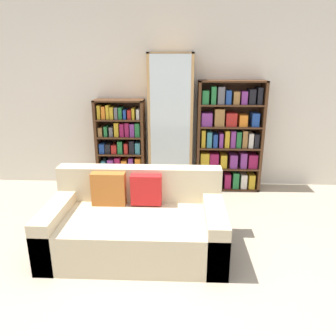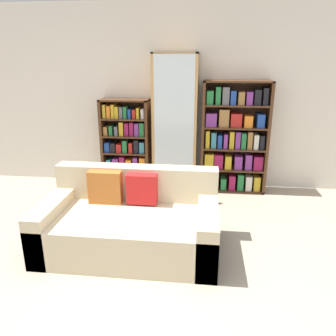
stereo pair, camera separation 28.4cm
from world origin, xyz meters
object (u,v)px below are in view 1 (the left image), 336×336
Objects in this scene: couch at (136,224)px; display_cabinet at (171,125)px; wine_bottle at (208,193)px; bookshelf_right at (229,139)px; bookshelf_left at (121,146)px.

couch is 1.92m from display_cabinet.
bookshelf_right is at bearing 60.26° from wine_bottle.
display_cabinet is at bearing -1.19° from bookshelf_left.
bookshelf_left is 1.63m from bookshelf_right.
wine_bottle is at bearing -119.74° from bookshelf_right.
bookshelf_right is 0.92m from wine_bottle.
couch is 0.89× the size of display_cabinet.
display_cabinet is 1.15m from wine_bottle.
display_cabinet is (0.75, -0.02, 0.33)m from bookshelf_left.
bookshelf_right is at bearing 1.02° from display_cabinet.
display_cabinet reaches higher than couch.
bookshelf_left is at bearing 179.99° from bookshelf_right.
display_cabinet is (0.30, 1.76, 0.71)m from couch.
couch is at bearing -99.53° from display_cabinet.
display_cabinet is 0.89m from bookshelf_right.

